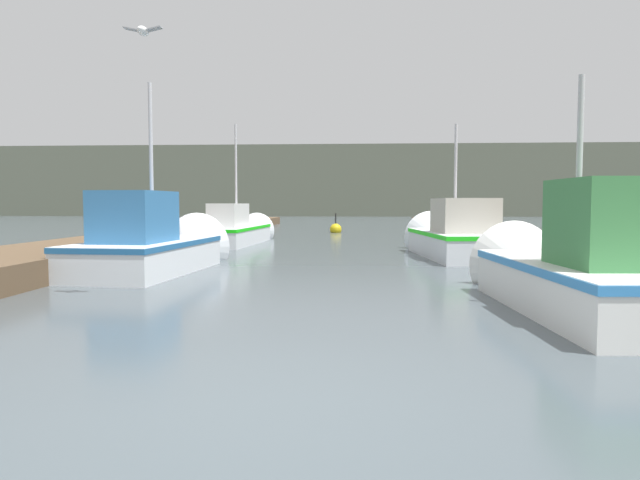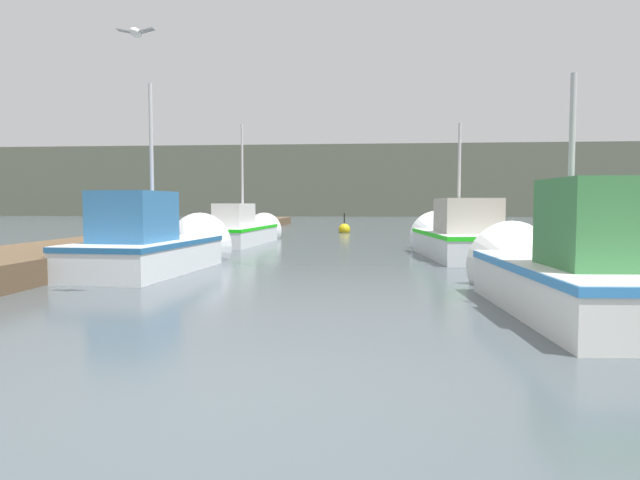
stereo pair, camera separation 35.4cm
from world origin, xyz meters
TOP-DOWN VIEW (x-y plane):
  - ground_plane at (0.00, 0.00)m, footprint 200.00×200.00m
  - dock_left at (-5.96, 16.00)m, footprint 2.72×40.00m
  - dock_right at (5.96, 16.00)m, footprint 2.72×40.00m
  - distant_shore_ridge at (0.00, 65.61)m, footprint 120.00×16.00m
  - fishing_boat_0 at (3.58, 4.07)m, footprint 1.91×4.89m
  - fishing_boat_1 at (-3.55, 8.08)m, footprint 2.16×5.04m
  - fishing_boat_2 at (3.30, 11.86)m, footprint 2.25×5.52m
  - fishing_boat_3 at (-3.51, 16.28)m, footprint 1.86×6.06m
  - mooring_piling_0 at (4.70, 13.20)m, footprint 0.33×0.33m
  - mooring_piling_1 at (-4.62, 10.97)m, footprint 0.32×0.32m
  - channel_buoy at (-0.27, 23.81)m, footprint 0.57×0.57m
  - seagull_lead at (-2.36, 4.25)m, footprint 0.55×0.28m

SIDE VIEW (x-z plane):
  - ground_plane at x=0.00m, z-range 0.00..0.00m
  - channel_buoy at x=-0.27m, z-range -0.37..0.69m
  - dock_left at x=-5.96m, z-range 0.00..0.47m
  - dock_right at x=5.96m, z-range 0.00..0.47m
  - fishing_boat_3 at x=-3.51m, z-range -1.84..2.75m
  - fishing_boat_2 at x=3.30m, z-range -1.51..2.51m
  - fishing_boat_0 at x=3.58m, z-range -1.27..2.28m
  - fishing_boat_1 at x=-3.55m, z-range -1.69..2.72m
  - mooring_piling_0 at x=4.70m, z-range 0.01..1.12m
  - mooring_piling_1 at x=-4.62m, z-range 0.01..1.17m
  - seagull_lead at x=-2.36m, z-range 3.79..3.92m
  - distant_shore_ridge at x=0.00m, z-range 0.00..7.77m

